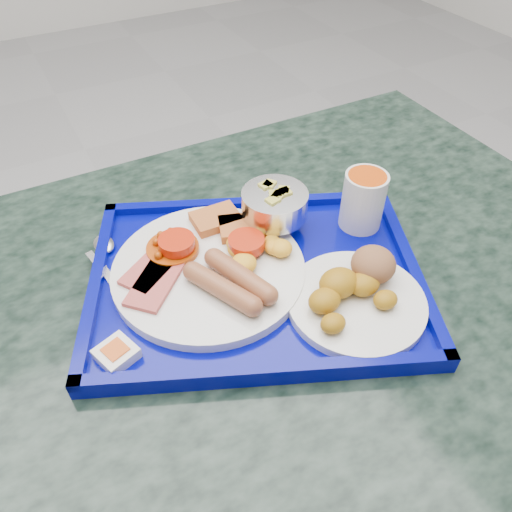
{
  "coord_description": "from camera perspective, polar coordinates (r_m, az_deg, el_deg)",
  "views": [
    {
      "loc": [
        -0.26,
        -0.92,
        1.3
      ],
      "look_at": [
        -0.02,
        -0.48,
        0.82
      ],
      "focal_mm": 35.0,
      "sensor_mm": 36.0,
      "label": 1
    }
  ],
  "objects": [
    {
      "name": "bread_plate",
      "position": [
        0.7,
        11.43,
        -4.0
      ],
      "size": [
        0.19,
        0.19,
        0.06
      ],
      "rotation": [
        0.0,
        0.0,
        -0.24
      ],
      "color": "white",
      "rests_on": "tray"
    },
    {
      "name": "fruit_bowl",
      "position": [
        0.78,
        2.14,
        5.88
      ],
      "size": [
        0.1,
        0.1,
        0.07
      ],
      "color": "silver",
      "rests_on": "tray"
    },
    {
      "name": "juice_cup",
      "position": [
        0.8,
        12.16,
        6.4
      ],
      "size": [
        0.07,
        0.07,
        0.09
      ],
      "color": "silver",
      "rests_on": "tray"
    },
    {
      "name": "tray",
      "position": [
        0.73,
        0.0,
        -2.61
      ],
      "size": [
        0.57,
        0.51,
        0.03
      ],
      "rotation": [
        0.0,
        0.0,
        -0.41
      ],
      "color": "#03068B",
      "rests_on": "table"
    },
    {
      "name": "knife",
      "position": [
        0.75,
        -16.08,
        -2.88
      ],
      "size": [
        0.04,
        0.16,
        0.0
      ],
      "primitive_type": "cube",
      "rotation": [
        0.0,
        0.0,
        0.18
      ],
      "color": "silver",
      "rests_on": "tray"
    },
    {
      "name": "floor",
      "position": [
        1.62,
        -7.35,
        -10.44
      ],
      "size": [
        6.0,
        6.0,
        0.0
      ],
      "primitive_type": "plane",
      "color": "#969699",
      "rests_on": "ground"
    },
    {
      "name": "main_plate",
      "position": [
        0.73,
        -4.98,
        -0.94
      ],
      "size": [
        0.28,
        0.28,
        0.04
      ],
      "rotation": [
        0.0,
        0.0,
        0.28
      ],
      "color": "white",
      "rests_on": "tray"
    },
    {
      "name": "jam_packet",
      "position": [
        0.65,
        -15.67,
        -10.68
      ],
      "size": [
        0.06,
        0.06,
        0.02
      ],
      "rotation": [
        0.0,
        0.0,
        0.34
      ],
      "color": "white",
      "rests_on": "tray"
    },
    {
      "name": "table",
      "position": [
        0.89,
        -0.74,
        -12.24
      ],
      "size": [
        1.23,
        0.82,
        0.76
      ],
      "rotation": [
        0.0,
        0.0,
        -0.01
      ],
      "color": "slate",
      "rests_on": "floor"
    },
    {
      "name": "spoon",
      "position": [
        0.79,
        -16.68,
        0.08
      ],
      "size": [
        0.04,
        0.19,
        0.01
      ],
      "rotation": [
        0.0,
        0.0,
        0.11
      ],
      "color": "silver",
      "rests_on": "tray"
    }
  ]
}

